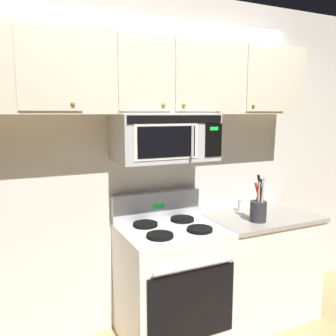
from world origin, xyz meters
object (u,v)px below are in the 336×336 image
object	(u,v)px
stove_range	(172,282)
over_range_microwave	(165,138)
salt_shaker	(240,205)
utensil_crock_charcoal	(258,208)

from	to	relation	value
stove_range	over_range_microwave	world-z (taller)	over_range_microwave
stove_range	over_range_microwave	bearing A→B (deg)	90.14
over_range_microwave	salt_shaker	world-z (taller)	over_range_microwave
utensil_crock_charcoal	over_range_microwave	bearing A→B (deg)	160.28
over_range_microwave	salt_shaker	size ratio (longest dim) A/B	7.36
stove_range	utensil_crock_charcoal	size ratio (longest dim) A/B	2.97
stove_range	utensil_crock_charcoal	xyz separation A→B (m)	(0.70, -0.14, 0.54)
stove_range	over_range_microwave	distance (m)	1.11
over_range_microwave	utensil_crock_charcoal	size ratio (longest dim) A/B	2.01
salt_shaker	over_range_microwave	bearing A→B (deg)	-175.67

